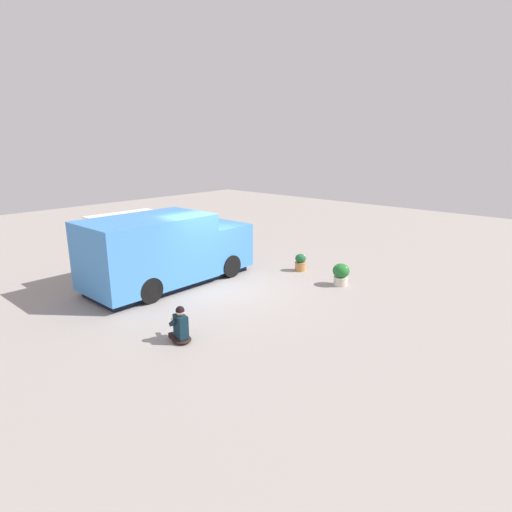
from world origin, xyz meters
TOP-DOWN VIEW (x-y plane):
  - ground_plane at (0.00, 0.00)m, footprint 40.00×40.00m
  - food_truck at (0.91, -1.33)m, footprint 5.52×2.86m
  - person_customer at (3.17, 2.24)m, footprint 0.53×0.81m
  - planter_flowering_near at (-3.14, 1.04)m, footprint 0.41×0.41m
  - planter_flowering_far at (-2.73, 2.94)m, footprint 0.54×0.54m

SIDE VIEW (x-z plane):
  - ground_plane at x=0.00m, z-range 0.00..0.00m
  - planter_flowering_near at x=-3.14m, z-range 0.00..0.62m
  - person_customer at x=3.17m, z-range -0.10..0.78m
  - planter_flowering_far at x=-2.73m, z-range 0.03..0.74m
  - food_truck at x=0.91m, z-range -0.06..2.21m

